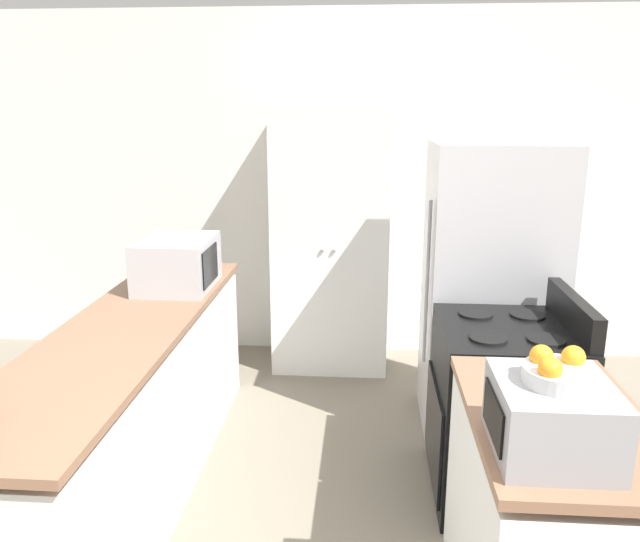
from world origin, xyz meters
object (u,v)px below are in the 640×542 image
pantry_cabinet (331,241)px  microwave (177,263)px  toaster_oven (551,418)px  stove (502,411)px  refrigerator (490,290)px  fruit_bowl (559,371)px

pantry_cabinet → microwave: 1.34m
pantry_cabinet → toaster_oven: size_ratio=5.04×
pantry_cabinet → stove: (0.94, -1.60, -0.50)m
refrigerator → fruit_bowl: bearing=-95.0°
fruit_bowl → toaster_oven: bearing=-152.6°
pantry_cabinet → refrigerator: (0.99, -0.86, -0.10)m
pantry_cabinet → refrigerator: pantry_cabinet is taller
microwave → toaster_oven: (1.65, -1.67, -0.03)m
pantry_cabinet → fruit_bowl: (0.83, -2.71, 0.20)m
toaster_oven → fruit_bowl: 0.15m
refrigerator → toaster_oven: refrigerator is taller
pantry_cabinet → refrigerator: bearing=-40.9°
pantry_cabinet → microwave: (-0.83, -1.05, 0.08)m
refrigerator → toaster_oven: size_ratio=4.53×
microwave → fruit_bowl: (1.65, -1.66, 0.12)m
refrigerator → toaster_oven: (-0.17, -1.86, 0.15)m
toaster_oven → fruit_bowl: bearing=27.4°
refrigerator → toaster_oven: bearing=-95.3°
stove → refrigerator: (0.05, 0.74, 0.40)m
pantry_cabinet → fruit_bowl: bearing=-73.0°
stove → microwave: (-1.77, 0.55, 0.58)m
stove → refrigerator: size_ratio=0.61×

